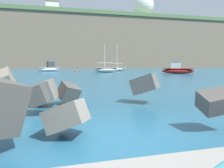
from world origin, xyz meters
name	(u,v)px	position (x,y,z in m)	size (l,w,h in m)	color
ground_plane	(111,137)	(0.00, 0.00, 0.00)	(400.00, 400.00, 0.00)	#235B7A
breakwater_jetty	(89,92)	(-0.29, 1.98, 0.96)	(28.60, 7.48, 2.12)	#4C4944
boat_near_left	(178,70)	(19.32, 27.80, 0.67)	(5.62, 4.10, 2.10)	maroon
boat_near_centre	(106,70)	(8.18, 35.85, 0.56)	(4.81, 2.09, 5.54)	beige
boat_mid_left	(49,68)	(-3.11, 43.96, 0.69)	(5.41, 3.36, 2.22)	white
boat_mid_right	(116,69)	(11.89, 42.31, 0.49)	(5.37, 2.71, 6.42)	beige
mooring_buoy_middle	(75,71)	(2.18, 38.25, 0.22)	(0.44, 0.44, 0.44)	#E54C1E
headland_bluff	(94,45)	(13.62, 82.18, 9.11)	(93.70, 44.45, 18.18)	#756651
radar_dome	(144,7)	(33.36, 76.84, 24.44)	(8.10, 8.10, 11.01)	silver
station_building_west	(53,10)	(-2.51, 74.73, 20.77)	(4.75, 4.59, 5.15)	silver
station_building_central	(79,18)	(8.00, 86.18, 20.71)	(4.37, 6.49, 5.04)	silver
station_building_east	(47,17)	(-4.93, 87.87, 20.80)	(4.55, 7.53, 5.22)	#B2ADA3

